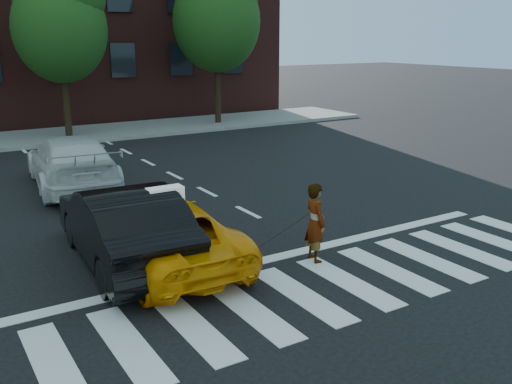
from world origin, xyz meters
The scene contains 12 objects.
ground centered at (0.00, 0.00, 0.00)m, with size 120.00×120.00×0.00m, color black.
crosswalk centered at (0.00, 0.00, 0.01)m, with size 13.00×2.40×0.01m, color silver.
stop_line centered at (0.00, 1.60, 0.01)m, with size 12.00×0.30×0.01m, color silver.
sidewalk_far centered at (0.00, 17.50, 0.07)m, with size 30.00×4.00×0.15m, color slate.
tree_mid centered at (0.53, 17.00, 4.85)m, with size 3.69×3.69×7.10m.
tree_right centered at (7.53, 17.00, 5.26)m, with size 4.00×4.00×7.70m.
taxi centered at (-1.40, 2.50, 0.61)m, with size 2.02×4.37×1.22m, color #FC9405.
black_sedan centered at (-2.00, 2.92, 0.76)m, with size 1.60×4.60×1.51m, color black.
white_suv centered at (-1.40, 8.99, 0.74)m, with size 2.08×5.11×1.48m, color silver.
woman centered at (1.10, 1.10, 0.76)m, with size 0.56×0.37×1.53m, color #999999.
dog centered at (-0.66, 1.11, 0.21)m, with size 0.64×0.31×0.36m.
taxi_sign centered at (-1.40, 2.30, 1.38)m, with size 0.65×0.28×0.32m, color white.
Camera 1 is at (-5.21, -6.98, 4.19)m, focal length 40.00 mm.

